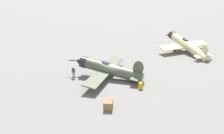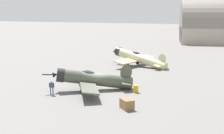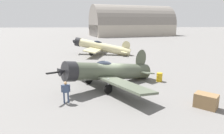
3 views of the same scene
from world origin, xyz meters
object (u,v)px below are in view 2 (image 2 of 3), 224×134
(airplane_foreground, at_px, (92,79))
(equipment_crate, at_px, (127,104))
(airplane_mid_apron, at_px, (138,58))
(fuel_drum, at_px, (136,89))
(ground_crew_mechanic, at_px, (52,86))

(airplane_foreground, distance_m, equipment_crate, 8.69)
(airplane_mid_apron, relative_size, equipment_crate, 6.10)
(airplane_foreground, bearing_deg, fuel_drum, 159.73)
(airplane_foreground, distance_m, ground_crew_mechanic, 5.12)
(airplane_mid_apron, bearing_deg, ground_crew_mechanic, 97.87)
(ground_crew_mechanic, xyz_separation_m, fuel_drum, (-8.81, -4.84, -0.58))
(ground_crew_mechanic, bearing_deg, equipment_crate, -110.10)
(equipment_crate, height_order, fuel_drum, equipment_crate)
(equipment_crate, xyz_separation_m, fuel_drum, (1.26, -6.53, -0.06))
(airplane_mid_apron, distance_m, equipment_crate, 25.17)
(airplane_foreground, relative_size, fuel_drum, 12.46)
(airplane_mid_apron, height_order, equipment_crate, airplane_mid_apron)
(ground_crew_mechanic, xyz_separation_m, equipment_crate, (-10.07, 1.68, -0.52))
(equipment_crate, bearing_deg, airplane_foreground, -39.44)
(airplane_foreground, relative_size, airplane_mid_apron, 1.03)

